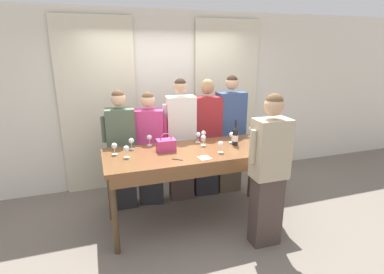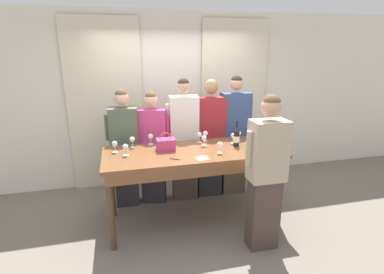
{
  "view_description": "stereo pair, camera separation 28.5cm",
  "coord_description": "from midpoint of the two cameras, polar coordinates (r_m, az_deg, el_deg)",
  "views": [
    {
      "loc": [
        -1.16,
        -3.36,
        2.23
      ],
      "look_at": [
        0.0,
        0.09,
        1.14
      ],
      "focal_mm": 28.0,
      "sensor_mm": 36.0,
      "label": 1
    },
    {
      "loc": [
        -0.88,
        -3.44,
        2.23
      ],
      "look_at": [
        0.0,
        0.09,
        1.14
      ],
      "focal_mm": 28.0,
      "sensor_mm": 36.0,
      "label": 2
    }
  ],
  "objects": [
    {
      "name": "guest_olive_jacket",
      "position": [
        4.3,
        -10.85,
        -2.11
      ],
      "size": [
        0.5,
        0.27,
        1.7
      ],
      "color": "#28282D",
      "rests_on": "ground_plane"
    },
    {
      "name": "wine_glass_front_right",
      "position": [
        3.61,
        -10.38,
        -1.98
      ],
      "size": [
        0.07,
        0.07,
        0.14
      ],
      "color": "white",
      "rests_on": "tasting_bar"
    },
    {
      "name": "wine_glass_back_left",
      "position": [
        4.37,
        13.61,
        1.13
      ],
      "size": [
        0.07,
        0.07,
        0.14
      ],
      "color": "white",
      "rests_on": "tasting_bar"
    },
    {
      "name": "handbag",
      "position": [
        3.75,
        -2.88,
        -1.4
      ],
      "size": [
        0.23,
        0.15,
        0.23
      ],
      "color": "#C63870",
      "rests_on": "tasting_bar"
    },
    {
      "name": "wine_glass_near_host",
      "position": [
        4.06,
        9.89,
        0.17
      ],
      "size": [
        0.07,
        0.07,
        0.14
      ],
      "color": "white",
      "rests_on": "tasting_bar"
    },
    {
      "name": "wine_glass_front_left",
      "position": [
        3.75,
        -12.45,
        -1.39
      ],
      "size": [
        0.07,
        0.07,
        0.14
      ],
      "color": "white",
      "rests_on": "tasting_bar"
    },
    {
      "name": "wall_back",
      "position": [
        5.04,
        -2.19,
        7.16
      ],
      "size": [
        12.0,
        0.06,
        2.8
      ],
      "color": "silver",
      "rests_on": "ground_plane"
    },
    {
      "name": "curtain_panel_left",
      "position": [
        4.88,
        -14.5,
        5.67
      ],
      "size": [
        1.15,
        0.03,
        2.69
      ],
      "color": "beige",
      "rests_on": "ground_plane"
    },
    {
      "name": "wine_glass_center_right",
      "position": [
        3.91,
        4.38,
        -0.28
      ],
      "size": [
        0.07,
        0.07,
        0.14
      ],
      "color": "white",
      "rests_on": "tasting_bar"
    },
    {
      "name": "guest_cream_sweater",
      "position": [
        4.4,
        0.29,
        -0.59
      ],
      "size": [
        0.53,
        0.3,
        1.83
      ],
      "color": "#473833",
      "rests_on": "ground_plane"
    },
    {
      "name": "wine_glass_back_right",
      "position": [
        4.19,
        10.78,
        0.65
      ],
      "size": [
        0.07,
        0.07,
        0.14
      ],
      "color": "white",
      "rests_on": "tasting_bar"
    },
    {
      "name": "guest_pink_top",
      "position": [
        4.34,
        -5.65,
        -2.03
      ],
      "size": [
        0.52,
        0.33,
        1.66
      ],
      "color": "#28282D",
      "rests_on": "ground_plane"
    },
    {
      "name": "napkin",
      "position": [
        3.51,
        4.29,
        -4.05
      ],
      "size": [
        0.15,
        0.15,
        0.0
      ],
      "color": "white",
      "rests_on": "tasting_bar"
    },
    {
      "name": "wine_bottle",
      "position": [
        3.96,
        10.51,
        -0.0
      ],
      "size": [
        0.08,
        0.08,
        0.34
      ],
      "color": "black",
      "rests_on": "tasting_bar"
    },
    {
      "name": "curtain_panel_right",
      "position": [
        5.31,
        9.45,
        6.83
      ],
      "size": [
        1.15,
        0.03,
        2.69
      ],
      "color": "beige",
      "rests_on": "ground_plane"
    },
    {
      "name": "ground_plane",
      "position": [
        4.19,
        2.32,
        -15.5
      ],
      "size": [
        18.0,
        18.0,
        0.0
      ],
      "primitive_type": "plane",
      "color": "#70665B"
    },
    {
      "name": "guest_navy_coat",
      "position": [
        4.65,
        9.83,
        0.36
      ],
      "size": [
        0.54,
        0.23,
        1.85
      ],
      "color": "brown",
      "rests_on": "ground_plane"
    },
    {
      "name": "wine_glass_back_mid",
      "position": [
        3.99,
        16.05,
        -0.54
      ],
      "size": [
        0.07,
        0.07,
        0.14
      ],
      "color": "white",
      "rests_on": "tasting_bar"
    },
    {
      "name": "wine_glass_center_left",
      "position": [
        3.89,
        -9.27,
        -0.56
      ],
      "size": [
        0.07,
        0.07,
        0.14
      ],
      "color": "white",
      "rests_on": "tasting_bar"
    },
    {
      "name": "pen",
      "position": [
        3.46,
        -0.95,
        -4.26
      ],
      "size": [
        0.11,
        0.08,
        0.01
      ],
      "color": "black",
      "rests_on": "tasting_bar"
    },
    {
      "name": "wine_glass_center_mid",
      "position": [
        4.05,
        3.43,
        0.33
      ],
      "size": [
        0.07,
        0.07,
        0.14
      ],
      "color": "white",
      "rests_on": "tasting_bar"
    },
    {
      "name": "wine_glass_front_mid",
      "position": [
        3.99,
        -5.89,
        0.01
      ],
      "size": [
        0.07,
        0.07,
        0.14
      ],
      "color": "white",
      "rests_on": "tasting_bar"
    },
    {
      "name": "host_pouring",
      "position": [
        3.42,
        16.31,
        -6.57
      ],
      "size": [
        0.5,
        0.26,
        1.78
      ],
      "color": "#473833",
      "rests_on": "ground_plane"
    },
    {
      "name": "guest_striped_shirt",
      "position": [
        4.51,
        5.31,
        -0.13
      ],
      "size": [
        0.54,
        0.25,
        1.8
      ],
      "color": "#28282D",
      "rests_on": "ground_plane"
    },
    {
      "name": "wine_glass_by_bottle",
      "position": [
        3.66,
        7.54,
        -1.57
      ],
      "size": [
        0.07,
        0.07,
        0.14
      ],
      "color": "white",
      "rests_on": "tasting_bar"
    },
    {
      "name": "wine_glass_by_handbag",
      "position": [
        4.12,
        4.55,
        0.59
      ],
      "size": [
        0.07,
        0.07,
        0.14
      ],
      "color": "white",
      "rests_on": "tasting_bar"
    },
    {
      "name": "tasting_bar",
      "position": [
        3.77,
        2.59,
        -4.19
      ],
      "size": [
        2.24,
        0.89,
        0.99
      ],
      "color": "brown",
      "rests_on": "ground_plane"
    }
  ]
}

